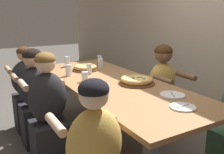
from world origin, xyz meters
TOP-DOWN VIEW (x-y plane):
  - ground_plane at (0.00, 0.00)m, footprint 18.00×18.00m
  - dining_table at (0.00, 0.00)m, footprint 2.41×0.92m
  - pizza_board_main at (0.19, 0.18)m, footprint 0.37×0.37m
  - pizza_board_second at (-0.62, -0.02)m, footprint 0.32×0.32m
  - empty_plate_a at (0.91, 0.09)m, footprint 0.20×0.20m
  - empty_plate_b at (0.66, 0.23)m, footprint 0.22×0.22m
  - drinking_glass_a at (-0.70, 0.23)m, footprint 0.07×0.07m
  - drinking_glass_b at (0.30, -0.36)m, footprint 0.07×0.07m
  - drinking_glass_c at (-0.95, -0.14)m, footprint 0.06×0.06m
  - drinking_glass_d at (-0.15, -0.24)m, footprint 0.07×0.07m
  - drinking_glass_e at (-0.46, -0.31)m, footprint 0.07×0.07m
  - drinking_glass_f at (-0.41, -0.07)m, footprint 0.06×0.06m
  - drinking_glass_g at (-0.99, 0.37)m, footprint 0.07×0.07m
  - diner_near_midleft at (-0.53, -0.68)m, footprint 0.51×0.40m
  - diner_near_left at (-0.96, -0.68)m, footprint 0.51×0.40m
  - diner_far_center at (0.02, 0.68)m, footprint 0.51×0.40m
  - diner_near_center at (-0.03, -0.68)m, footprint 0.51×0.40m

SIDE VIEW (x-z plane):
  - ground_plane at x=0.00m, z-range 0.00..0.00m
  - diner_near_left at x=-0.96m, z-range -0.05..1.02m
  - diner_near_midleft at x=-0.53m, z-range -0.04..1.07m
  - diner_near_center at x=-0.03m, z-range -0.05..1.08m
  - diner_far_center at x=0.02m, z-range -0.04..1.08m
  - dining_table at x=0.00m, z-range 0.31..1.08m
  - empty_plate_b at x=0.66m, z-range 0.77..0.79m
  - empty_plate_a at x=0.91m, z-range 0.77..0.79m
  - pizza_board_second at x=-0.62m, z-range 0.77..0.83m
  - pizza_board_main at x=0.19m, z-range 0.77..0.84m
  - drinking_glass_b at x=0.30m, z-range 0.76..0.87m
  - drinking_glass_d at x=-0.15m, z-range 0.76..0.87m
  - drinking_glass_a at x=-0.70m, z-range 0.76..0.88m
  - drinking_glass_g at x=-0.99m, z-range 0.77..0.87m
  - drinking_glass_f at x=-0.41m, z-range 0.76..0.89m
  - drinking_glass_e at x=-0.46m, z-range 0.76..0.89m
  - drinking_glass_c at x=-0.95m, z-range 0.76..0.90m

